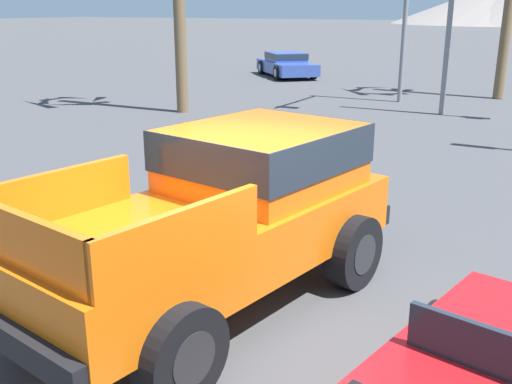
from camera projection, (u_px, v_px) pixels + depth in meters
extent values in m
plane|color=#424244|center=(227.00, 319.00, 6.33)|extent=(320.00, 320.00, 0.00)
cube|color=orange|center=(210.00, 235.00, 6.40)|extent=(2.61, 4.72, 0.66)
cube|color=orange|center=(263.00, 157.00, 6.86)|extent=(2.03, 2.23, 0.71)
cube|color=#1E2833|center=(263.00, 146.00, 6.83)|extent=(2.08, 2.28, 0.45)
cube|color=orange|center=(55.00, 195.00, 5.85)|extent=(0.39, 1.77, 0.48)
cube|color=orange|center=(183.00, 238.00, 4.77)|extent=(0.39, 1.77, 0.48)
cube|color=orange|center=(24.00, 242.00, 4.68)|extent=(1.78, 0.39, 0.48)
cube|color=black|center=(326.00, 202.00, 8.16)|extent=(1.83, 0.47, 0.24)
cube|color=black|center=(14.00, 340.00, 4.77)|extent=(1.83, 0.47, 0.24)
cylinder|color=black|center=(229.00, 217.00, 8.13)|extent=(0.45, 0.91, 0.87)
cylinder|color=#232326|center=(229.00, 217.00, 8.13)|extent=(0.40, 0.53, 0.48)
cylinder|color=black|center=(353.00, 251.00, 6.96)|extent=(0.45, 0.91, 0.87)
cylinder|color=#232326|center=(353.00, 251.00, 6.96)|extent=(0.40, 0.53, 0.48)
cylinder|color=black|center=(48.00, 287.00, 6.08)|extent=(0.45, 0.91, 0.87)
cylinder|color=#232326|center=(48.00, 287.00, 6.08)|extent=(0.40, 0.53, 0.48)
cylinder|color=black|center=(181.00, 353.00, 4.91)|extent=(0.45, 0.91, 0.87)
cylinder|color=#232326|center=(181.00, 353.00, 4.91)|extent=(0.40, 0.53, 0.48)
cube|color=#1E2833|center=(509.00, 357.00, 4.11)|extent=(1.46, 0.35, 0.35)
cylinder|color=black|center=(438.00, 337.00, 5.39)|extent=(0.34, 0.66, 0.63)
cylinder|color=#9E9EA3|center=(438.00, 337.00, 5.39)|extent=(0.30, 0.38, 0.34)
cube|color=#334C9E|center=(287.00, 67.00, 28.49)|extent=(4.32, 4.38, 0.52)
cube|color=#334C9E|center=(286.00, 57.00, 28.45)|extent=(2.41, 2.41, 0.42)
cube|color=#1E2833|center=(286.00, 56.00, 28.43)|extent=(2.46, 2.47, 0.25)
cylinder|color=black|center=(313.00, 72.00, 27.48)|extent=(0.62, 0.63, 0.67)
cylinder|color=#9E9EA3|center=(313.00, 72.00, 27.48)|extent=(0.42, 0.43, 0.37)
cylinder|color=black|center=(277.00, 73.00, 27.06)|extent=(0.62, 0.63, 0.67)
cylinder|color=#9E9EA3|center=(277.00, 73.00, 27.06)|extent=(0.42, 0.43, 0.37)
cylinder|color=black|center=(295.00, 66.00, 29.98)|extent=(0.62, 0.63, 0.67)
cylinder|color=#9E9EA3|center=(295.00, 66.00, 29.98)|extent=(0.42, 0.43, 0.37)
cylinder|color=black|center=(262.00, 67.00, 29.55)|extent=(0.62, 0.63, 0.67)
cylinder|color=#9E9EA3|center=(262.00, 67.00, 29.55)|extent=(0.42, 0.43, 0.37)
cylinder|color=slate|center=(405.00, 15.00, 20.07)|extent=(0.16, 0.16, 5.81)
cylinder|color=slate|center=(450.00, 18.00, 17.62)|extent=(0.16, 0.16, 5.71)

